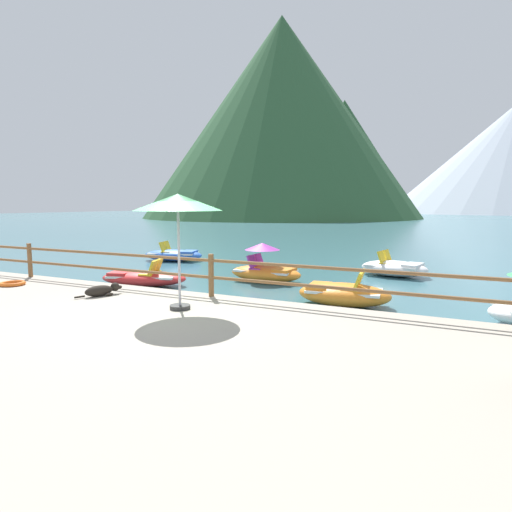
{
  "coord_description": "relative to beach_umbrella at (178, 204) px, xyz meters",
  "views": [
    {
      "loc": [
        5.02,
        -6.58,
        2.45
      ],
      "look_at": [
        -0.55,
        5.0,
        0.9
      ],
      "focal_mm": 30.47,
      "sensor_mm": 36.0,
      "label": 1
    }
  ],
  "objects": [
    {
      "name": "pedal_boat_1",
      "position": [
        2.4,
        3.34,
        -2.16
      ],
      "size": [
        2.32,
        1.43,
        0.88
      ],
      "color": "orange",
      "rests_on": "ground"
    },
    {
      "name": "dog_resting",
      "position": [
        -2.31,
        0.26,
        -1.92
      ],
      "size": [
        0.52,
        1.02,
        0.26
      ],
      "color": "black",
      "rests_on": "promenade_dock"
    },
    {
      "name": "beach_umbrella",
      "position": [
        0.0,
        0.0,
        0.0
      ],
      "size": [
        1.7,
        1.7,
        2.24
      ],
      "color": "#B2B2B7",
      "rests_on": "promenade_dock"
    },
    {
      "name": "pedal_boat_5",
      "position": [
        -0.68,
        5.53,
        -2.06
      ],
      "size": [
        2.43,
        1.28,
        1.22
      ],
      "color": "orange",
      "rests_on": "ground"
    },
    {
      "name": "pedal_boat_4",
      "position": [
        -3.67,
        3.26,
        -2.2
      ],
      "size": [
        2.81,
        1.88,
        0.81
      ],
      "color": "red",
      "rests_on": "ground"
    },
    {
      "name": "life_ring",
      "position": [
        -5.3,
        0.22,
        -2.0
      ],
      "size": [
        0.61,
        0.61,
        0.09
      ],
      "primitive_type": "torus",
      "color": "orange",
      "rests_on": "promenade_dock"
    },
    {
      "name": "pedal_boat_2",
      "position": [
        -6.3,
        8.35,
        -2.19
      ],
      "size": [
        2.78,
        1.87,
        0.84
      ],
      "color": "blue",
      "rests_on": "ground"
    },
    {
      "name": "promenade_dock",
      "position": [
        -0.07,
        -2.47,
        -2.25
      ],
      "size": [
        28.0,
        8.0,
        0.4
      ],
      "primitive_type": "cube",
      "color": "#A39989",
      "rests_on": "ground"
    },
    {
      "name": "cliff_headland",
      "position": [
        -23.96,
        67.69,
        13.94
      ],
      "size": [
        49.1,
        49.1,
        34.92
      ],
      "color": "#2D5633",
      "rests_on": "ground"
    },
    {
      "name": "ground_plane",
      "position": [
        -0.07,
        39.73,
        -2.45
      ],
      "size": [
        200.0,
        200.0,
        0.0
      ],
      "primitive_type": "plane",
      "color": "#3D6B75"
    },
    {
      "name": "dock_railing",
      "position": [
        -0.07,
        1.28,
        -1.46
      ],
      "size": [
        23.92,
        0.12,
        0.95
      ],
      "color": "brown",
      "rests_on": "promenade_dock"
    },
    {
      "name": "pedal_boat_0",
      "position": [
        2.87,
        8.37,
        -2.17
      ],
      "size": [
        2.48,
        1.77,
        0.86
      ],
      "color": "white",
      "rests_on": "ground"
    }
  ]
}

